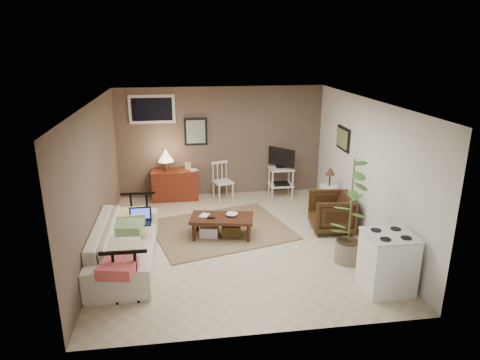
{
  "coord_description": "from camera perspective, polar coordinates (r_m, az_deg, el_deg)",
  "views": [
    {
      "loc": [
        -0.88,
        -6.67,
        3.28
      ],
      "look_at": [
        0.11,
        0.35,
        1.0
      ],
      "focal_mm": 32.0,
      "sensor_mm": 36.0,
      "label": 1
    }
  ],
  "objects": [
    {
      "name": "sofa_pillows",
      "position": [
        6.55,
        -15.02,
        -7.47
      ],
      "size": [
        0.44,
        2.17,
        0.15
      ],
      "primitive_type": null,
      "color": "beige",
      "rests_on": "sofa"
    },
    {
      "name": "side_table",
      "position": [
        8.6,
        11.84,
        -0.64
      ],
      "size": [
        0.37,
        0.37,
        0.99
      ],
      "color": "silver",
      "rests_on": "floor"
    },
    {
      "name": "potted_plant",
      "position": [
        6.68,
        14.55,
        -3.61
      ],
      "size": [
        0.43,
        0.43,
        1.7
      ],
      "color": "gray",
      "rests_on": "floor"
    },
    {
      "name": "spindle_chair",
      "position": [
        9.32,
        -2.33,
        -0.27
      ],
      "size": [
        0.47,
        0.47,
        0.82
      ],
      "color": "silver",
      "rests_on": "floor"
    },
    {
      "name": "bowl",
      "position": [
        7.47,
        -1.09,
        -4.13
      ],
      "size": [
        0.2,
        0.11,
        0.19
      ],
      "primitive_type": "imported",
      "rotation": [
        0.0,
        0.0,
        -0.35
      ],
      "color": "#3A1B10",
      "rests_on": "coffee_table"
    },
    {
      "name": "coffee_table",
      "position": [
        7.54,
        -2.48,
        -6.04
      ],
      "size": [
        1.17,
        0.76,
        0.41
      ],
      "color": "#3A1B10",
      "rests_on": "floor"
    },
    {
      "name": "stove",
      "position": [
        6.29,
        19.07,
        -10.28
      ],
      "size": [
        0.65,
        0.6,
        0.85
      ],
      "color": "white",
      "rests_on": "floor"
    },
    {
      "name": "art_back",
      "position": [
        9.33,
        -5.92,
        6.44
      ],
      "size": [
        0.5,
        0.03,
        0.6
      ],
      "primitive_type": "cube",
      "color": "black"
    },
    {
      "name": "red_console",
      "position": [
        9.4,
        -8.76,
        -0.26
      ],
      "size": [
        0.99,
        0.44,
        1.14
      ],
      "color": "maroon",
      "rests_on": "floor"
    },
    {
      "name": "book_console",
      "position": [
        9.2,
        -6.72,
        1.87
      ],
      "size": [
        0.16,
        0.08,
        0.22
      ],
      "primitive_type": "imported",
      "rotation": [
        0.0,
        0.0,
        0.38
      ],
      "color": "#3A1B10",
      "rests_on": "red_console"
    },
    {
      "name": "laptop",
      "position": [
        7.12,
        -13.14,
        -4.97
      ],
      "size": [
        0.35,
        0.26,
        0.24
      ],
      "color": "black",
      "rests_on": "sofa"
    },
    {
      "name": "window",
      "position": [
        9.26,
        -11.66,
        9.22
      ],
      "size": [
        0.96,
        0.03,
        0.6
      ],
      "primitive_type": "cube",
      "color": "silver"
    },
    {
      "name": "book_table",
      "position": [
        7.53,
        -5.31,
        -4.02
      ],
      "size": [
        0.14,
        0.07,
        0.2
      ],
      "primitive_type": "imported",
      "rotation": [
        0.0,
        0.0,
        -0.43
      ],
      "color": "#3A1B10",
      "rests_on": "coffee_table"
    },
    {
      "name": "sofa_end_rails",
      "position": [
        6.85,
        -14.02,
        -7.76
      ],
      "size": [
        0.61,
        2.28,
        0.77
      ],
      "primitive_type": null,
      "color": "black",
      "rests_on": "floor"
    },
    {
      "name": "sofa",
      "position": [
        6.84,
        -15.17,
        -7.32
      ],
      "size": [
        0.67,
        2.29,
        0.89
      ],
      "primitive_type": "imported",
      "rotation": [
        0.0,
        0.0,
        1.57
      ],
      "color": "beige",
      "rests_on": "floor"
    },
    {
      "name": "armchair",
      "position": [
        7.94,
        12.11,
        -4.02
      ],
      "size": [
        0.76,
        0.8,
        0.75
      ],
      "primitive_type": "imported",
      "rotation": [
        0.0,
        0.0,
        -1.68
      ],
      "color": "#301E0D",
      "rests_on": "floor"
    },
    {
      "name": "art_right",
      "position": [
        8.51,
        13.6,
        5.39
      ],
      "size": [
        0.03,
        0.6,
        0.45
      ],
      "primitive_type": "cube",
      "color": "black"
    },
    {
      "name": "rug",
      "position": [
        7.91,
        -2.48,
        -6.6
      ],
      "size": [
        2.76,
        2.43,
        0.02
      ],
      "primitive_type": "cube",
      "rotation": [
        0.0,
        0.0,
        0.26
      ],
      "color": "#7F6649",
      "rests_on": "floor"
    },
    {
      "name": "tv_stand",
      "position": [
        9.46,
        5.51,
        1.18
      ],
      "size": [
        0.52,
        0.52,
        1.1
      ],
      "color": "silver",
      "rests_on": "floor"
    },
    {
      "name": "floor",
      "position": [
        7.49,
        -0.5,
        -8.15
      ],
      "size": [
        5.0,
        5.0,
        0.0
      ],
      "primitive_type": "plane",
      "color": "#C1B293",
      "rests_on": "ground"
    }
  ]
}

